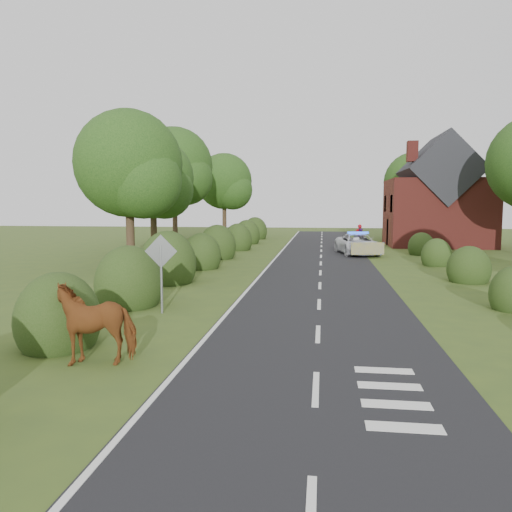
# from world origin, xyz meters

# --- Properties ---
(ground) EXTENTS (120.00, 120.00, 0.00)m
(ground) POSITION_xyz_m (0.00, 0.00, 0.00)
(ground) COLOR #3B5120
(road) EXTENTS (6.00, 70.00, 0.02)m
(road) POSITION_xyz_m (0.00, 15.00, 0.01)
(road) COLOR black
(road) RESTS_ON ground
(road_markings) EXTENTS (4.96, 70.00, 0.01)m
(road_markings) POSITION_xyz_m (-1.60, 12.93, 0.03)
(road_markings) COLOR white
(road_markings) RESTS_ON road
(hedgerow_left) EXTENTS (2.75, 50.41, 3.00)m
(hedgerow_left) POSITION_xyz_m (-6.51, 11.69, 0.75)
(hedgerow_left) COLOR #203B12
(hedgerow_left) RESTS_ON ground
(hedgerow_right) EXTENTS (2.10, 45.78, 2.10)m
(hedgerow_right) POSITION_xyz_m (6.60, 11.21, 0.55)
(hedgerow_right) COLOR #203B12
(hedgerow_right) RESTS_ON ground
(tree_left_a) EXTENTS (5.74, 5.60, 8.38)m
(tree_left_a) POSITION_xyz_m (-9.75, 11.86, 5.34)
(tree_left_a) COLOR #332316
(tree_left_a) RESTS_ON ground
(tree_left_b) EXTENTS (5.74, 5.60, 8.07)m
(tree_left_b) POSITION_xyz_m (-11.25, 19.86, 5.04)
(tree_left_b) COLOR #332316
(tree_left_b) RESTS_ON ground
(tree_left_c) EXTENTS (6.97, 6.80, 10.22)m
(tree_left_c) POSITION_xyz_m (-12.70, 29.83, 6.53)
(tree_left_c) COLOR #332316
(tree_left_c) RESTS_ON ground
(tree_left_d) EXTENTS (6.15, 6.00, 8.89)m
(tree_left_d) POSITION_xyz_m (-10.23, 39.85, 5.64)
(tree_left_d) COLOR #332316
(tree_left_d) RESTS_ON ground
(tree_right_c) EXTENTS (6.15, 6.00, 8.58)m
(tree_right_c) POSITION_xyz_m (9.27, 37.85, 5.34)
(tree_right_c) COLOR #332316
(tree_right_c) RESTS_ON ground
(road_sign) EXTENTS (1.06, 0.08, 2.53)m
(road_sign) POSITION_xyz_m (-5.00, 2.00, 1.65)
(road_sign) COLOR gray
(road_sign) RESTS_ON ground
(house) EXTENTS (8.00, 7.40, 9.17)m
(house) POSITION_xyz_m (9.49, 30.00, 3.79)
(house) COLOR maroon
(house) RESTS_ON ground
(cow) EXTENTS (2.33, 1.69, 1.48)m
(cow) POSITION_xyz_m (-4.89, -2.87, 0.74)
(cow) COLOR brown
(cow) RESTS_ON ground
(police_van) EXTENTS (3.22, 5.50, 1.58)m
(police_van) POSITION_xyz_m (2.50, 21.74, 0.71)
(police_van) COLOR silver
(police_van) RESTS_ON ground
(pedestrian_red) EXTENTS (0.68, 0.46, 1.83)m
(pedestrian_red) POSITION_xyz_m (3.04, 27.99, 0.91)
(pedestrian_red) COLOR #9A0912
(pedestrian_red) RESTS_ON ground
(pedestrian_purple) EXTENTS (0.96, 0.96, 1.57)m
(pedestrian_purple) POSITION_xyz_m (3.03, 26.80, 0.78)
(pedestrian_purple) COLOR #481E6B
(pedestrian_purple) RESTS_ON ground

